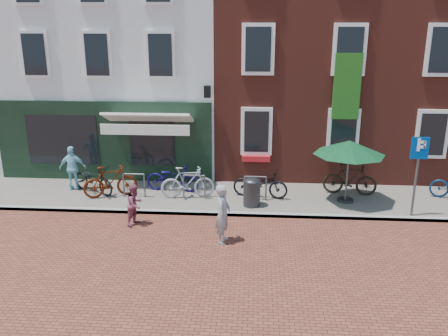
# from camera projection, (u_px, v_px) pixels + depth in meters

# --- Properties ---
(ground) EXTENTS (80.00, 80.00, 0.00)m
(ground) POSITION_uv_depth(u_px,v_px,m) (238.00, 217.00, 14.31)
(ground) COLOR brown
(sidewalk) EXTENTS (24.00, 3.00, 0.10)m
(sidewalk) POSITION_uv_depth(u_px,v_px,m) (270.00, 198.00, 15.66)
(sidewalk) COLOR slate
(sidewalk) RESTS_ON ground
(building_stucco) EXTENTS (8.00, 8.00, 9.00)m
(building_stucco) POSITION_uv_depth(u_px,v_px,m) (129.00, 51.00, 19.99)
(building_stucco) COLOR silver
(building_stucco) RESTS_ON ground
(building_brick_mid) EXTENTS (6.00, 8.00, 10.00)m
(building_brick_mid) POSITION_uv_depth(u_px,v_px,m) (295.00, 39.00, 19.37)
(building_brick_mid) COLOR maroon
(building_brick_mid) RESTS_ON ground
(building_brick_right) EXTENTS (6.00, 8.00, 10.00)m
(building_brick_right) POSITION_uv_depth(u_px,v_px,m) (445.00, 39.00, 18.96)
(building_brick_right) COLOR maroon
(building_brick_right) RESTS_ON ground
(litter_bin) EXTENTS (0.53, 0.53, 0.98)m
(litter_bin) POSITION_uv_depth(u_px,v_px,m) (252.00, 190.00, 14.78)
(litter_bin) COLOR #2E2E30
(litter_bin) RESTS_ON sidewalk
(parking_sign) EXTENTS (0.50, 0.08, 2.43)m
(parking_sign) POSITION_uv_depth(u_px,v_px,m) (418.00, 162.00, 13.67)
(parking_sign) COLOR #4C4C4F
(parking_sign) RESTS_ON sidewalk
(parasol) EXTENTS (2.27, 2.27, 2.13)m
(parasol) POSITION_uv_depth(u_px,v_px,m) (350.00, 145.00, 14.73)
(parasol) COLOR #4C4C4F
(parasol) RESTS_ON sidewalk
(woman) EXTENTS (0.48, 0.65, 1.61)m
(woman) POSITION_uv_depth(u_px,v_px,m) (223.00, 214.00, 12.47)
(woman) COLOR gray
(woman) RESTS_ON ground
(boy) EXTENTS (0.67, 0.74, 1.23)m
(boy) POSITION_uv_depth(u_px,v_px,m) (135.00, 205.00, 13.62)
(boy) COLOR #853C52
(boy) RESTS_ON ground
(cafe_person) EXTENTS (0.94, 0.47, 1.54)m
(cafe_person) POSITION_uv_depth(u_px,v_px,m) (73.00, 168.00, 16.16)
(cafe_person) COLOR #8BD4E7
(cafe_person) RESTS_ON sidewalk
(bicycle_0) EXTENTS (1.90, 1.47, 0.96)m
(bicycle_0) POSITION_uv_depth(u_px,v_px,m) (93.00, 179.00, 15.91)
(bicycle_0) COLOR black
(bicycle_0) RESTS_ON sidewalk
(bicycle_1) EXTENTS (1.83, 1.13, 1.06)m
(bicycle_1) POSITION_uv_depth(u_px,v_px,m) (110.00, 181.00, 15.54)
(bicycle_1) COLOR #4D1604
(bicycle_1) RESTS_ON sidewalk
(bicycle_2) EXTENTS (1.88, 0.81, 0.96)m
(bicycle_2) POSITION_uv_depth(u_px,v_px,m) (172.00, 178.00, 16.10)
(bicycle_2) COLOR #130A51
(bicycle_2) RESTS_ON sidewalk
(bicycle_3) EXTENTS (1.83, 0.80, 1.06)m
(bicycle_3) POSITION_uv_depth(u_px,v_px,m) (188.00, 182.00, 15.45)
(bicycle_3) COLOR #A3A4A5
(bicycle_3) RESTS_ON sidewalk
(bicycle_4) EXTENTS (1.91, 0.97, 0.96)m
(bicycle_4) POSITION_uv_depth(u_px,v_px,m) (260.00, 183.00, 15.51)
(bicycle_4) COLOR black
(bicycle_4) RESTS_ON sidewalk
(bicycle_5) EXTENTS (1.83, 0.76, 1.06)m
(bicycle_5) POSITION_uv_depth(u_px,v_px,m) (350.00, 179.00, 15.75)
(bicycle_5) COLOR black
(bicycle_5) RESTS_ON sidewalk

